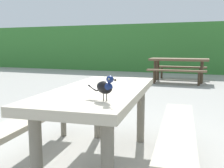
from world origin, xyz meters
TOP-DOWN VIEW (x-y plane):
  - hedge_wall at (0.00, 9.87)m, footprint 28.00×1.32m
  - picnic_table_foreground at (0.16, 0.24)m, footprint 1.84×1.87m
  - bird_grackle at (0.42, -0.29)m, footprint 0.26×0.16m
  - picnic_table_mid_left at (0.11, 6.58)m, footprint 1.82×1.72m

SIDE VIEW (x-z plane):
  - picnic_table_foreground at x=0.16m, z-range 0.19..0.93m
  - picnic_table_mid_left at x=0.11m, z-range 0.19..0.93m
  - bird_grackle at x=0.42m, z-range 0.75..0.94m
  - hedge_wall at x=0.00m, z-range 0.00..2.08m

